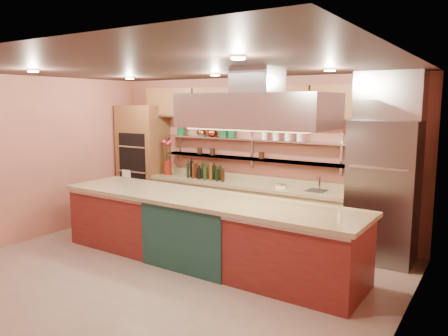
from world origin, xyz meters
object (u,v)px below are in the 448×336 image
Objects in this scene: island at (202,230)px; kitchen_scale at (282,185)px; refrigerator at (383,192)px; flower_vase at (168,168)px; copper_kettle at (212,132)px; green_canister at (232,133)px.

island is 29.24× the size of kitchen_scale.
island is at bearing -109.95° from kitchen_scale.
flower_vase is at bearing 179.86° from refrigerator.
island is 2.39m from copper_kettle.
kitchen_scale is at bearing -8.07° from copper_kettle.
island is 2.25m from green_canister.
flower_vase is (-1.92, 1.52, 0.58)m from island.
flower_vase is 1.75× the size of kitchen_scale.
kitchen_scale is 1.77m from copper_kettle.
copper_kettle is 1.20× the size of green_canister.
flower_vase is at bearing 142.94° from island.
flower_vase is 1.20m from copper_kettle.
kitchen_scale is 1.41m from green_canister.
copper_kettle is at bearing 180.00° from green_canister.
copper_kettle reaches higher than island.
refrigerator is 4.13m from flower_vase.
kitchen_scale is (-1.65, 0.01, -0.07)m from refrigerator.
flower_vase is 2.48m from kitchen_scale.
island is at bearing -145.57° from refrigerator.
copper_kettle is at bearing 175.89° from refrigerator.
green_canister is at bearing 0.00° from copper_kettle.
flower_vase is 1.72× the size of green_canister.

